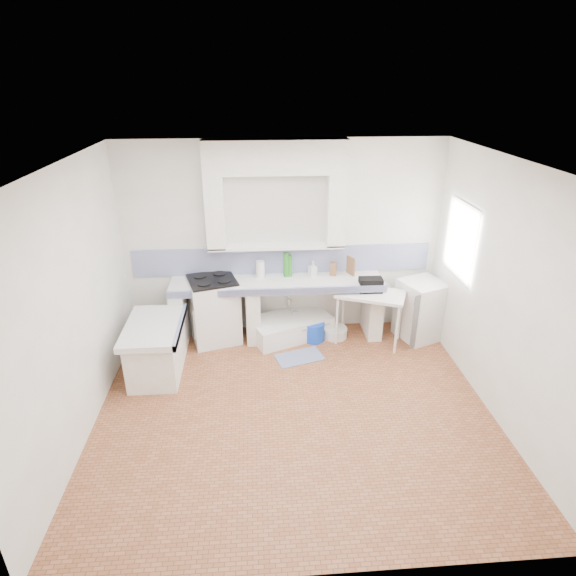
{
  "coord_description": "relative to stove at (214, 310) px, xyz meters",
  "views": [
    {
      "loc": [
        -0.4,
        -4.4,
        3.56
      ],
      "look_at": [
        0.0,
        1.0,
        1.1
      ],
      "focal_mm": 29.51,
      "sensor_mm": 36.0,
      "label": 1
    }
  ],
  "objects": [
    {
      "name": "peninsula_top",
      "position": [
        -0.69,
        -0.8,
        0.2
      ],
      "size": [
        0.7,
        1.1,
        0.08
      ],
      "primitive_type": "cube",
      "color": "white",
      "rests_on": "ground"
    },
    {
      "name": "peninsula_base",
      "position": [
        -0.69,
        -0.8,
        -0.15
      ],
      "size": [
        0.6,
        1.0,
        0.62
      ],
      "primitive_type": "cube",
      "color": "white",
      "rests_on": "ground"
    },
    {
      "name": "fridge",
      "position": [
        2.99,
        -0.15,
        -0.03
      ],
      "size": [
        0.73,
        0.73,
        0.87
      ],
      "primitive_type": "cube",
      "rotation": [
        0.0,
        0.0,
        0.38
      ],
      "color": "white",
      "rests_on": "ground"
    },
    {
      "name": "backsplash",
      "position": [
        1.01,
        0.28,
        0.64
      ],
      "size": [
        4.27,
        0.03,
        0.4
      ],
      "primitive_type": "cube",
      "color": "navy",
      "rests_on": "ground"
    },
    {
      "name": "sink",
      "position": [
        1.1,
        0.0,
        -0.32
      ],
      "size": [
        1.3,
        1.01,
        0.28
      ],
      "primitive_type": "cube",
      "rotation": [
        0.0,
        0.0,
        0.39
      ],
      "color": "white",
      "rests_on": "ground"
    },
    {
      "name": "wall_left",
      "position": [
        -1.24,
        -1.7,
        0.94
      ],
      "size": [
        0.0,
        4.5,
        4.5
      ],
      "primitive_type": "plane",
      "rotation": [
        1.57,
        0.0,
        1.57
      ],
      "color": "white",
      "rests_on": "ground"
    },
    {
      "name": "bucket_blue",
      "position": [
        1.44,
        -0.15,
        -0.32
      ],
      "size": [
        0.32,
        0.32,
        0.28
      ],
      "primitive_type": "cylinder",
      "rotation": [
        0.0,
        0.0,
        -0.09
      ],
      "color": "blue",
      "rests_on": "ground"
    },
    {
      "name": "counter_pier_right",
      "position": [
        2.31,
        -0.0,
        -0.05
      ],
      "size": [
        0.2,
        0.55,
        0.82
      ],
      "primitive_type": "cube",
      "color": "white",
      "rests_on": "ground"
    },
    {
      "name": "wall_front",
      "position": [
        1.01,
        -3.7,
        0.94
      ],
      "size": [
        4.5,
        0.0,
        4.5
      ],
      "primitive_type": "plane",
      "rotation": [
        -1.57,
        0.0,
        0.0
      ],
      "color": "white",
      "rests_on": "ground"
    },
    {
      "name": "bucket_red",
      "position": [
        0.93,
        0.02,
        -0.32
      ],
      "size": [
        0.36,
        0.36,
        0.28
      ],
      "primitive_type": "cylinder",
      "rotation": [
        0.0,
        0.0,
        -0.23
      ],
      "color": "#AE152C",
      "rests_on": "ground"
    },
    {
      "name": "ceiling",
      "position": [
        1.01,
        -1.7,
        2.34
      ],
      "size": [
        4.5,
        4.5,
        0.0
      ],
      "primitive_type": "plane",
      "rotation": [
        3.14,
        0.0,
        0.0
      ],
      "color": "white",
      "rests_on": "ground"
    },
    {
      "name": "soap_bottle",
      "position": [
        1.43,
        0.15,
        0.55
      ],
      "size": [
        0.13,
        0.13,
        0.22
      ],
      "primitive_type": "imported",
      "rotation": [
        0.0,
        0.0,
        0.42
      ],
      "color": "white",
      "rests_on": "counter_slab"
    },
    {
      "name": "water_bottle_a",
      "position": [
        1.08,
        0.15,
        -0.32
      ],
      "size": [
        0.09,
        0.09,
        0.29
      ],
      "primitive_type": "cylinder",
      "rotation": [
        0.0,
        0.0,
        0.16
      ],
      "color": "silver",
      "rests_on": "ground"
    },
    {
      "name": "counter_lip",
      "position": [
        0.91,
        -0.28,
        0.4
      ],
      "size": [
        3.0,
        0.04,
        0.1
      ],
      "primitive_type": "cube",
      "color": "navy",
      "rests_on": "ground"
    },
    {
      "name": "black_bag",
      "position": [
        2.2,
        -0.2,
        0.42
      ],
      "size": [
        0.32,
        0.19,
        0.2
      ],
      "primitive_type": "cube",
      "rotation": [
        0.0,
        0.0,
        -0.01
      ],
      "color": "black",
      "rests_on": "side_table"
    },
    {
      "name": "side_table",
      "position": [
        2.2,
        -0.24,
        -0.07
      ],
      "size": [
        1.06,
        0.84,
        0.04
      ],
      "primitive_type": "cube",
      "rotation": [
        0.0,
        0.0,
        -0.39
      ],
      "color": "white",
      "rests_on": "ground"
    },
    {
      "name": "water_bottle_b",
      "position": [
        1.18,
        0.13,
        -0.3
      ],
      "size": [
        0.09,
        0.09,
        0.33
      ],
      "primitive_type": "cylinder",
      "rotation": [
        0.0,
        0.0,
        -0.06
      ],
      "color": "silver",
      "rests_on": "ground"
    },
    {
      "name": "bucket_orange",
      "position": [
        1.19,
        -0.07,
        -0.35
      ],
      "size": [
        0.32,
        0.32,
        0.23
      ],
      "primitive_type": "cylinder",
      "rotation": [
        0.0,
        0.0,
        -0.34
      ],
      "color": "orange",
      "rests_on": "ground"
    },
    {
      "name": "window_frame",
      "position": [
        3.44,
        -0.5,
        1.14
      ],
      "size": [
        0.35,
        0.86,
        1.06
      ],
      "primitive_type": "cube",
      "color": "#3C2013",
      "rests_on": "ground"
    },
    {
      "name": "counter_pier_left",
      "position": [
        -0.49,
        -0.0,
        -0.05
      ],
      "size": [
        0.2,
        0.55,
        0.82
      ],
      "primitive_type": "cube",
      "color": "white",
      "rests_on": "ground"
    },
    {
      "name": "alcove_mass",
      "position": [
        0.91,
        0.17,
        2.11
      ],
      "size": [
        1.9,
        0.25,
        0.45
      ],
      "primitive_type": "cube",
      "color": "white",
      "rests_on": "ground"
    },
    {
      "name": "basin_white",
      "position": [
        1.75,
        -0.07,
        -0.39
      ],
      "size": [
        0.39,
        0.39,
        0.14
      ],
      "primitive_type": "cylinder",
      "rotation": [
        0.0,
        0.0,
        0.06
      ],
      "color": "white",
      "rests_on": "ground"
    },
    {
      "name": "paper_towel",
      "position": [
        0.68,
        0.15,
        0.56
      ],
      "size": [
        0.14,
        0.14,
        0.25
      ],
      "primitive_type": "cylinder",
      "rotation": [
        0.0,
        0.0,
        -0.16
      ],
      "color": "white",
      "rests_on": "counter_slab"
    },
    {
      "name": "counter_slab",
      "position": [
        0.91,
        -0.0,
        0.4
      ],
      "size": [
        3.0,
        0.6,
        0.08
      ],
      "primitive_type": "cube",
      "color": "white",
      "rests_on": "ground"
    },
    {
      "name": "peninsula_lip",
      "position": [
        -0.36,
        -0.8,
        0.2
      ],
      "size": [
        0.04,
        1.1,
        0.1
      ],
      "primitive_type": "cube",
      "color": "navy",
      "rests_on": "ground"
    },
    {
      "name": "green_bottle_a",
      "position": [
        1.1,
        0.15,
        0.6
      ],
      "size": [
        0.07,
        0.07,
        0.32
      ],
      "primitive_type": "cylinder",
      "rotation": [
        0.0,
        0.0,
        -0.01
      ],
      "color": "#267722",
      "rests_on": "counter_slab"
    },
    {
      "name": "floor",
      "position": [
        1.01,
        -1.7,
        -0.46
      ],
      "size": [
        4.5,
        4.5,
        0.0
      ],
      "primitive_type": "plane",
      "color": "#9C5B3A",
      "rests_on": "ground"
    },
    {
      "name": "counter_pier_mid",
      "position": [
        0.56,
        -0.0,
        -0.05
      ],
      "size": [
        0.2,
        0.55,
        0.82
      ],
      "primitive_type": "cube",
      "color": "white",
      "rests_on": "ground"
    },
    {
      "name": "wall_back",
      "position": [
        1.01,
        0.3,
        0.94
      ],
      "size": [
        4.5,
        0.0,
        4.5
      ],
      "primitive_type": "plane",
      "rotation": [
        1.57,
        0.0,
        0.0
      ],
      "color": "white",
      "rests_on": "ground"
    },
    {
      "name": "cutting_board",
      "position": [
        1.98,
        0.15,
        0.57
      ],
      "size": [
        0.09,
        0.19,
        0.27
      ],
      "primitive_type": "cube",
      "rotation": [
        0.0,
        0.0,
        0.41
      ],
      "color": "brown",
      "rests_on": "counter_slab"
    },
    {
      "name": "green_bottle_b",
      "position": [
        1.05,
        0.15,
        0.62
      ],
      "size": [
        0.1,
        0.1,
        0.35
      ],
      "primitive_type": "cylinder",
      "rotation": [
        0.0,
        0.0,
        -0.41
      ],
      "color": "#267722",
      "rests_on": "counter_slab"
    },
    {
      "name": "knife_block",
      "position": [
        1.73,
        0.13,
        0.53
      ],
      "size": [
        0.11,
        0.09,
        0.19
      ],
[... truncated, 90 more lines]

